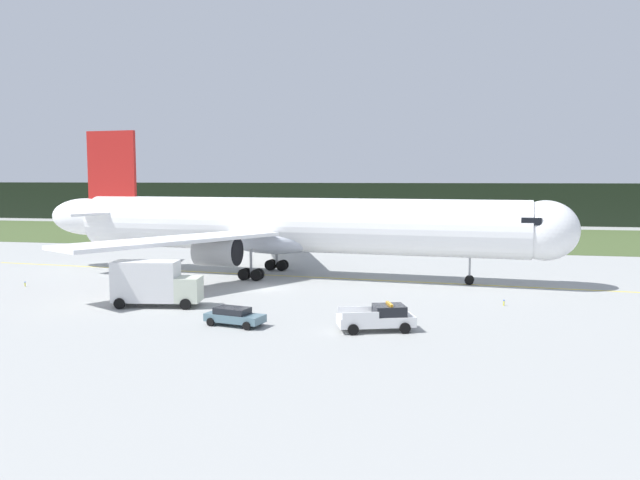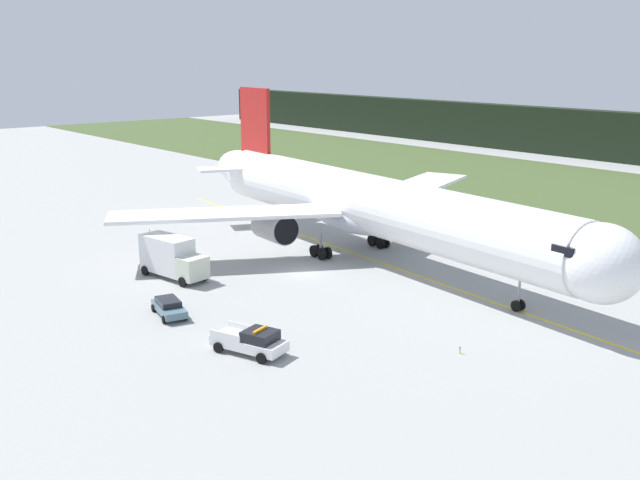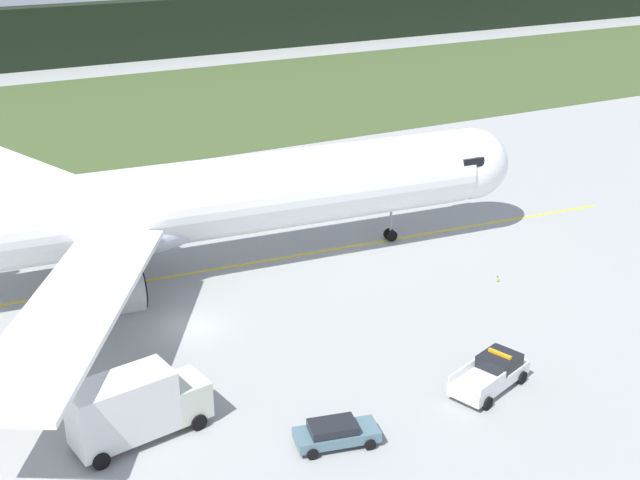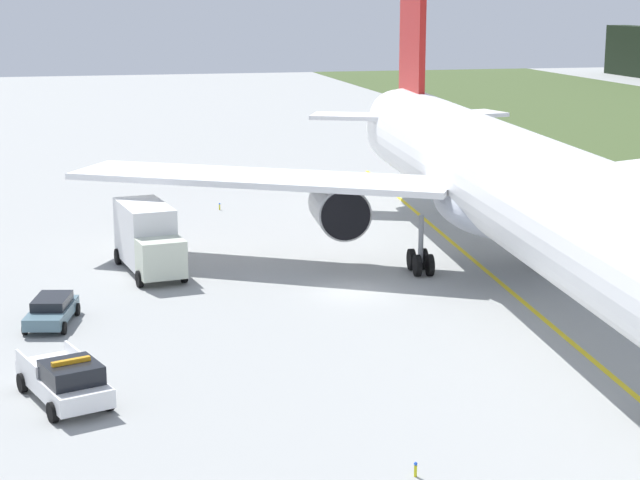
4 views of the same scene
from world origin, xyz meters
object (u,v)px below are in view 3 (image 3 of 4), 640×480
at_px(airliner, 151,209).
at_px(catering_truck, 135,406).
at_px(ops_pickup_truck, 492,373).
at_px(staff_car, 336,433).

xyz_separation_m(airliner, catering_truck, (-6.72, -18.14, -3.44)).
xyz_separation_m(ops_pickup_truck, catering_truck, (-19.10, 4.54, 1.05)).
distance_m(ops_pickup_truck, catering_truck, 19.66).
bearing_deg(catering_truck, airliner, 69.68).
bearing_deg(ops_pickup_truck, catering_truck, 166.64).
distance_m(ops_pickup_truck, staff_car, 10.35).
distance_m(catering_truck, staff_car, 10.25).
bearing_deg(catering_truck, ops_pickup_truck, -13.36).
height_order(ops_pickup_truck, catering_truck, catering_truck).
relative_size(catering_truck, staff_car, 1.64).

